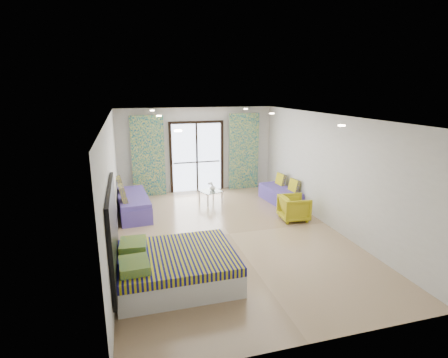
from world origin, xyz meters
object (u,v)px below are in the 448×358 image
object	(u,v)px
bed	(176,267)
armchair	(294,207)
daybed_right	(281,195)
daybed_left	(133,204)
coffee_table	(211,192)

from	to	relation	value
bed	armchair	world-z (taller)	armchair
daybed_right	daybed_left	bearing A→B (deg)	171.79
coffee_table	armchair	bearing A→B (deg)	-47.81
bed	daybed_right	distance (m)	5.05
daybed_right	coffee_table	xyz separation A→B (m)	(-2.00, 0.54, 0.08)
bed	daybed_left	size ratio (longest dim) A/B	1.01
daybed_left	armchair	xyz separation A→B (m)	(3.97, -1.53, 0.05)
daybed_left	coffee_table	world-z (taller)	daybed_left
bed	coffee_table	world-z (taller)	bed
daybed_right	bed	bearing A→B (deg)	-141.56
coffee_table	daybed_right	bearing A→B (deg)	-15.10
daybed_right	armchair	bearing A→B (deg)	-106.82
daybed_left	armchair	distance (m)	4.26
bed	armchair	distance (m)	3.98
daybed_left	armchair	bearing A→B (deg)	-25.39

